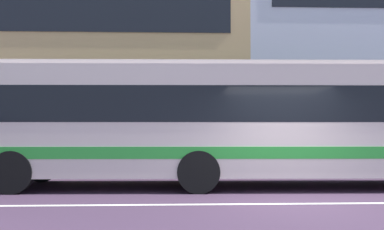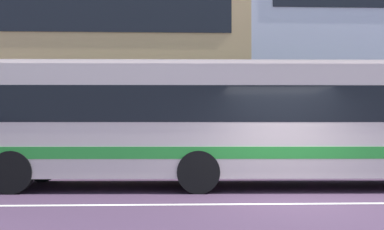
{
  "view_description": "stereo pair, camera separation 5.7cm",
  "coord_description": "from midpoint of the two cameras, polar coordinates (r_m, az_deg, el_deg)",
  "views": [
    {
      "loc": [
        -2.56,
        -9.37,
        1.59
      ],
      "look_at": [
        -2.06,
        2.37,
        1.85
      ],
      "focal_mm": 43.75,
      "sensor_mm": 36.0,
      "label": 1
    },
    {
      "loc": [
        -2.5,
        -9.37,
        1.59
      ],
      "look_at": [
        -2.06,
        2.37,
        1.85
      ],
      "focal_mm": 43.75,
      "sensor_mm": 36.0,
      "label": 2
    }
  ],
  "objects": [
    {
      "name": "transit_bus",
      "position": [
        12.1,
        4.1,
        -0.55
      ],
      "size": [
        12.24,
        2.88,
        3.15
      ],
      "color": "beige",
      "rests_on": "ground_plane"
    },
    {
      "name": "hedge_row_far",
      "position": [
        16.17,
        2.78,
        -4.92
      ],
      "size": [
        23.38,
        1.1,
        1.11
      ],
      "primitive_type": "cube",
      "color": "#2C5323",
      "rests_on": "ground_plane"
    },
    {
      "name": "ground_plane",
      "position": [
        9.84,
        12.72,
        -10.52
      ],
      "size": [
        160.0,
        160.0,
        0.0
      ],
      "primitive_type": "plane",
      "color": "#3C293E"
    },
    {
      "name": "apartment_block_left",
      "position": [
        24.81,
        -19.04,
        8.01
      ],
      "size": [
        20.36,
        9.38,
        11.1
      ],
      "color": "tan",
      "rests_on": "ground_plane"
    },
    {
      "name": "lane_centre_line",
      "position": [
        9.84,
        12.72,
        -10.5
      ],
      "size": [
        60.0,
        0.16,
        0.01
      ],
      "primitive_type": "cube",
      "color": "silver",
      "rests_on": "ground_plane"
    }
  ]
}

